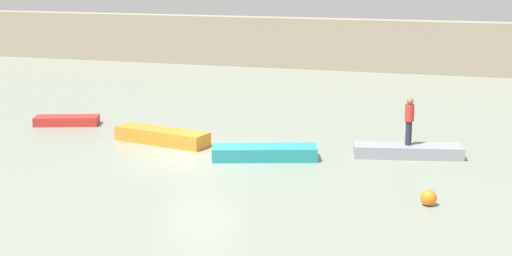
# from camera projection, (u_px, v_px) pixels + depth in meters

# --- Properties ---
(ground_plane) EXTENTS (120.00, 120.00, 0.00)m
(ground_plane) POSITION_uv_depth(u_px,v_px,m) (202.00, 158.00, 26.53)
(ground_plane) COLOR gray
(embankment_wall) EXTENTS (80.00, 1.20, 3.13)m
(embankment_wall) POSITION_uv_depth(u_px,v_px,m) (331.00, 44.00, 47.10)
(embankment_wall) COLOR gray
(embankment_wall) RESTS_ON ground_plane
(rowboat_red) EXTENTS (2.76, 1.71, 0.37)m
(rowboat_red) POSITION_uv_depth(u_px,v_px,m) (67.00, 121.00, 31.70)
(rowboat_red) COLOR red
(rowboat_red) RESTS_ON ground_plane
(rowboat_orange) EXTENTS (3.86, 1.76, 0.53)m
(rowboat_orange) POSITION_uv_depth(u_px,v_px,m) (162.00, 136.00, 28.55)
(rowboat_orange) COLOR orange
(rowboat_orange) RESTS_ON ground_plane
(rowboat_teal) EXTENTS (3.75, 2.11, 0.46)m
(rowboat_teal) POSITION_uv_depth(u_px,v_px,m) (264.00, 153.00, 26.31)
(rowboat_teal) COLOR teal
(rowboat_teal) RESTS_ON ground_plane
(rowboat_grey) EXTENTS (3.87, 1.78, 0.42)m
(rowboat_grey) POSITION_uv_depth(u_px,v_px,m) (408.00, 151.00, 26.63)
(rowboat_grey) COLOR gray
(rowboat_grey) RESTS_ON ground_plane
(person_red_shirt) EXTENTS (0.32, 0.32, 1.69)m
(person_red_shirt) POSITION_uv_depth(u_px,v_px,m) (409.00, 118.00, 26.38)
(person_red_shirt) COLOR #232838
(person_red_shirt) RESTS_ON rowboat_grey
(mooring_buoy) EXTENTS (0.46, 0.46, 0.46)m
(mooring_buoy) POSITION_uv_depth(u_px,v_px,m) (428.00, 198.00, 21.41)
(mooring_buoy) COLOR orange
(mooring_buoy) RESTS_ON ground_plane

